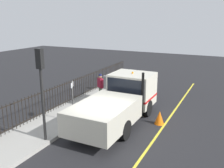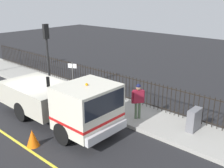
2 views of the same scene
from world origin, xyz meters
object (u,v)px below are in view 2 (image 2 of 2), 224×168
Objects in this scene: work_truck at (64,101)px; utility_cabinet at (194,120)px; worker_standing at (138,98)px; traffic_cone at (33,138)px; street_sign at (73,77)px; traffic_light_near at (47,45)px.

work_truck is 6.82× the size of utility_cabinet.
traffic_cone is (-4.64, 1.89, -0.89)m from worker_standing.
work_truck is 3.47m from worker_standing.
street_sign is at bearing 101.14° from utility_cabinet.
work_truck is 4.80m from traffic_light_near.
traffic_light_near is 2.69m from street_sign.
utility_cabinet is 6.78m from street_sign.
street_sign is (-0.00, -2.22, -1.52)m from traffic_light_near.
work_truck is at bearing -139.19° from street_sign.
work_truck is 3.85× the size of worker_standing.
worker_standing is 0.43× the size of traffic_light_near.
work_truck reaches higher than traffic_cone.
traffic_cone is 4.75m from street_sign.
utility_cabinet is (3.31, -4.86, -0.61)m from work_truck.
traffic_light_near is at bearing 47.10° from traffic_cone.
traffic_cone is at bearing 11.74° from work_truck.
work_truck is at bearing -6.80° from worker_standing.
worker_standing is at bearing 138.71° from work_truck.
traffic_cone is at bearing -152.12° from street_sign.
utility_cabinet is (1.29, -8.82, -2.43)m from traffic_light_near.
traffic_light_near is 9.24m from utility_cabinet.
worker_standing is 5.09m from traffic_cone.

